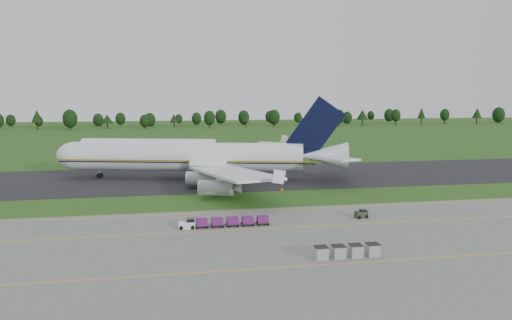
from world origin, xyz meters
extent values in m
plane|color=#285218|center=(0.00, 0.00, 0.00)|extent=(600.00, 600.00, 0.00)
cube|color=slate|center=(0.00, -34.00, 0.03)|extent=(300.00, 52.00, 0.06)
cube|color=black|center=(0.00, 28.00, 0.04)|extent=(300.00, 40.00, 0.08)
cube|color=yellow|center=(0.00, -22.00, 0.07)|extent=(300.00, 0.25, 0.01)
cube|color=yellow|center=(0.00, -40.00, 0.07)|extent=(300.00, 0.20, 0.01)
cube|color=yellow|center=(0.00, -10.00, 0.07)|extent=(120.00, 0.20, 0.01)
cylinder|color=black|center=(-93.36, 219.14, 2.09)|extent=(0.70, 0.70, 4.18)
cone|color=#1A3713|center=(-93.36, 219.14, 7.89)|extent=(6.65, 6.65, 7.43)
cylinder|color=black|center=(-73.64, 213.79, 2.12)|extent=(0.70, 0.70, 4.23)
sphere|color=#1A3713|center=(-73.64, 213.79, 6.47)|extent=(8.59, 8.59, 8.59)
cylinder|color=black|center=(-52.97, 219.63, 1.54)|extent=(0.70, 0.70, 3.07)
cone|color=#1A3713|center=(-52.97, 219.63, 5.81)|extent=(7.51, 7.51, 5.47)
cylinder|color=black|center=(-30.31, 216.08, 1.49)|extent=(0.70, 0.70, 2.97)
sphere|color=#1A3713|center=(-30.31, 216.08, 4.54)|extent=(6.13, 6.13, 6.13)
cylinder|color=black|center=(-12.35, 222.16, 1.54)|extent=(0.70, 0.70, 3.09)
cone|color=#1A3713|center=(-12.35, 222.16, 5.84)|extent=(5.62, 5.62, 5.49)
cylinder|color=black|center=(9.25, 212.37, 2.02)|extent=(0.70, 0.70, 4.05)
sphere|color=#1A3713|center=(9.25, 212.37, 6.19)|extent=(7.10, 7.10, 7.10)
cylinder|color=black|center=(33.34, 220.29, 1.66)|extent=(0.70, 0.70, 3.32)
cone|color=#1A3713|center=(33.34, 220.29, 6.28)|extent=(5.10, 5.10, 5.91)
cylinder|color=black|center=(52.10, 220.00, 1.97)|extent=(0.70, 0.70, 3.94)
sphere|color=#1A3713|center=(52.10, 220.00, 6.02)|extent=(7.63, 7.63, 7.63)
cylinder|color=black|center=(70.51, 223.92, 1.66)|extent=(0.70, 0.70, 3.32)
cone|color=#1A3713|center=(70.51, 223.92, 6.26)|extent=(5.24, 5.24, 5.89)
cylinder|color=black|center=(95.32, 216.36, 2.00)|extent=(0.70, 0.70, 4.00)
sphere|color=#1A3713|center=(95.32, 216.36, 6.12)|extent=(7.30, 7.30, 7.30)
cylinder|color=black|center=(112.82, 219.34, 1.89)|extent=(0.70, 0.70, 3.77)
cone|color=#1A3713|center=(112.82, 219.34, 7.12)|extent=(8.13, 8.13, 6.70)
cylinder|color=black|center=(136.42, 218.46, 2.12)|extent=(0.70, 0.70, 4.25)
sphere|color=#1A3713|center=(136.42, 218.46, 6.49)|extent=(6.48, 6.48, 6.48)
cylinder|color=black|center=(155.69, 219.11, 2.13)|extent=(0.70, 0.70, 4.26)
cone|color=#1A3713|center=(155.69, 219.11, 8.05)|extent=(5.39, 5.39, 7.58)
cylinder|color=black|center=(175.11, 222.39, 2.11)|extent=(0.70, 0.70, 4.22)
sphere|color=#1A3713|center=(175.11, 222.39, 6.45)|extent=(6.46, 6.46, 6.46)
cylinder|color=black|center=(198.22, 219.50, 2.04)|extent=(0.70, 0.70, 4.07)
cone|color=#1A3713|center=(198.22, 219.50, 7.69)|extent=(6.64, 6.64, 7.24)
cylinder|color=black|center=(218.74, 224.43, 1.96)|extent=(0.70, 0.70, 3.92)
sphere|color=#1A3713|center=(218.74, 224.43, 5.99)|extent=(8.58, 8.58, 8.58)
cylinder|color=white|center=(-12.62, 27.06, 5.78)|extent=(57.72, 21.27, 7.17)
cylinder|color=white|center=(-22.27, 29.52, 7.47)|extent=(34.18, 13.81, 5.59)
sphere|color=white|center=(-40.60, 34.22, 5.78)|extent=(7.17, 7.17, 7.17)
cone|color=white|center=(20.65, 18.53, 6.27)|extent=(12.30, 9.31, 6.81)
cube|color=gold|center=(-13.52, 23.56, 5.18)|extent=(61.75, 15.87, 0.35)
cube|color=white|center=(-4.37, 5.31, 4.88)|extent=(16.58, 35.17, 0.55)
cube|color=white|center=(5.07, 42.16, 4.88)|extent=(29.51, 32.24, 0.55)
cylinder|color=#9C9FA5|center=(-10.00, 13.43, 2.39)|extent=(7.54, 4.82, 3.19)
cylinder|color=#9C9FA5|center=(-8.07, 1.63, 2.39)|extent=(7.54, 4.82, 3.19)
cylinder|color=#9C9FA5|center=(-3.78, 37.74, 2.39)|extent=(7.54, 4.82, 3.19)
cylinder|color=#9C9FA5|center=(3.59, 47.16, 2.39)|extent=(7.54, 4.82, 3.19)
cube|color=black|center=(18.26, 19.15, 12.98)|extent=(14.20, 4.13, 15.99)
cube|color=white|center=(20.25, 10.93, 6.57)|extent=(9.14, 14.00, 0.45)
cube|color=white|center=(23.95, 25.40, 6.57)|extent=(13.15, 12.90, 0.45)
cylinder|color=slate|center=(-34.81, 32.74, 1.10)|extent=(0.36, 0.36, 2.19)
cylinder|color=black|center=(-34.81, 32.74, 0.65)|extent=(1.48, 1.19, 1.29)
cylinder|color=slate|center=(-7.95, 21.23, 1.10)|extent=(0.36, 0.36, 2.19)
cylinder|color=black|center=(-7.95, 21.23, 0.65)|extent=(1.48, 1.19, 1.29)
cylinder|color=slate|center=(-5.73, 29.91, 1.10)|extent=(0.36, 0.36, 2.19)
cylinder|color=black|center=(-5.73, 29.91, 0.65)|extent=(1.48, 1.19, 1.29)
cube|color=white|center=(-15.00, -19.63, 0.61)|extent=(2.61, 1.41, 1.10)
cylinder|color=black|center=(-15.90, -20.33, 0.36)|extent=(0.60, 0.22, 0.60)
cube|color=black|center=(-12.59, -19.63, 0.41)|extent=(2.01, 1.51, 0.12)
cube|color=#59185D|center=(-12.59, -19.63, 1.01)|extent=(1.81, 1.41, 1.10)
cylinder|color=black|center=(-13.39, -20.33, 0.23)|extent=(0.34, 0.15, 0.34)
cube|color=black|center=(-10.08, -19.63, 0.41)|extent=(2.01, 1.51, 0.12)
cube|color=#59185D|center=(-10.08, -19.63, 1.01)|extent=(1.81, 1.41, 1.10)
cylinder|color=black|center=(-10.88, -20.33, 0.23)|extent=(0.34, 0.15, 0.34)
cube|color=black|center=(-7.57, -19.63, 0.41)|extent=(2.01, 1.51, 0.12)
cube|color=#59185D|center=(-7.57, -19.63, 1.01)|extent=(1.81, 1.41, 1.10)
cylinder|color=black|center=(-8.37, -20.33, 0.23)|extent=(0.34, 0.15, 0.34)
cube|color=black|center=(-5.06, -19.63, 0.41)|extent=(2.01, 1.51, 0.12)
cube|color=#59185D|center=(-5.06, -19.63, 1.01)|extent=(1.81, 1.41, 1.10)
cylinder|color=black|center=(-5.86, -20.33, 0.23)|extent=(0.34, 0.15, 0.34)
cube|color=black|center=(-2.55, -19.63, 0.41)|extent=(2.01, 1.51, 0.12)
cube|color=#59185D|center=(-2.55, -19.63, 1.01)|extent=(1.81, 1.41, 1.10)
cylinder|color=black|center=(-3.35, -20.33, 0.23)|extent=(0.34, 0.15, 0.34)
cylinder|color=black|center=(-15.00, -19.63, 0.36)|extent=(0.60, 0.22, 0.60)
cube|color=#2E3424|center=(15.27, -18.18, 0.64)|extent=(2.29, 1.62, 1.15)
cylinder|color=black|center=(14.54, -18.81, 0.35)|extent=(0.59, 0.21, 0.59)
cylinder|color=black|center=(16.01, -17.56, 0.35)|extent=(0.59, 0.21, 0.59)
cube|color=#959595|center=(1.72, -37.78, 0.86)|extent=(1.59, 1.59, 1.59)
cube|color=black|center=(1.72, -37.78, 1.69)|extent=(1.69, 1.69, 0.08)
cube|color=#959595|center=(4.12, -37.78, 0.86)|extent=(1.59, 1.59, 1.59)
cube|color=black|center=(4.12, -37.78, 1.69)|extent=(1.69, 1.69, 0.08)
cube|color=#959595|center=(6.52, -37.78, 0.86)|extent=(1.59, 1.59, 1.59)
cube|color=black|center=(6.52, -37.78, 1.69)|extent=(1.69, 1.69, 0.08)
cube|color=#959595|center=(8.92, -37.78, 0.86)|extent=(1.59, 1.59, 1.59)
cube|color=black|center=(8.92, -37.78, 1.69)|extent=(1.69, 1.69, 0.08)
cube|color=orange|center=(-6.26, 7.50, 0.30)|extent=(0.50, 0.12, 0.60)
cube|color=black|center=(-6.26, 7.50, 0.02)|extent=(0.30, 0.30, 0.04)
cube|color=orange|center=(7.14, 7.50, 0.30)|extent=(0.50, 0.12, 0.60)
cube|color=black|center=(7.14, 7.50, 0.02)|extent=(0.30, 0.30, 0.04)
camera|label=1|loc=(-18.04, -98.40, 21.71)|focal=35.00mm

